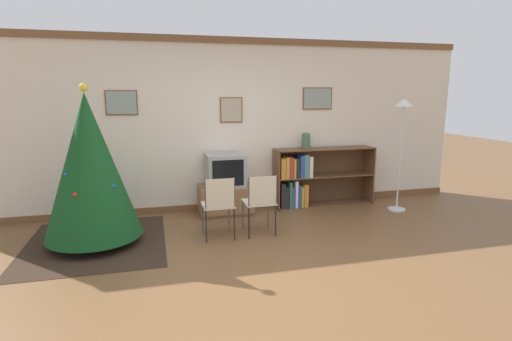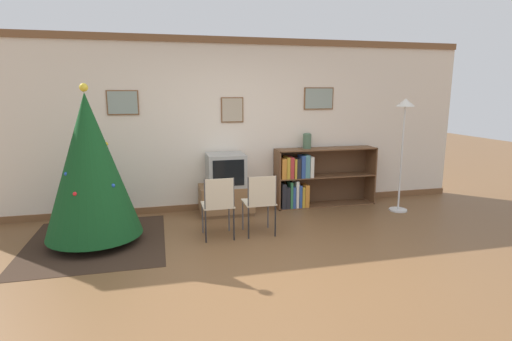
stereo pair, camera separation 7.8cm
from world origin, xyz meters
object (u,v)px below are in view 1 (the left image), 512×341
at_px(bookshelf, 307,178).
at_px(tv_console, 226,200).
at_px(television, 225,170).
at_px(christmas_tree, 90,166).
at_px(standing_lamp, 402,125).
at_px(folding_chair_right, 261,201).
at_px(vase, 306,141).
at_px(folding_chair_left, 219,204).

bearing_deg(bookshelf, tv_console, -176.38).
xyz_separation_m(tv_console, television, (0.00, -0.00, 0.47)).
xyz_separation_m(christmas_tree, standing_lamp, (4.52, 0.32, 0.38)).
distance_m(tv_console, folding_chair_right, 1.13).
distance_m(tv_console, television, 0.47).
xyz_separation_m(television, vase, (1.37, 0.14, 0.39)).
distance_m(bookshelf, standing_lamp, 1.70).
bearing_deg(bookshelf, folding_chair_right, -133.97).
bearing_deg(standing_lamp, vase, 153.91).
xyz_separation_m(christmas_tree, folding_chair_right, (2.09, -0.24, -0.51)).
bearing_deg(tv_console, christmas_tree, -155.38).
bearing_deg(folding_chair_right, bookshelf, 46.03).
bearing_deg(vase, folding_chair_right, -132.16).
height_order(tv_console, folding_chair_right, folding_chair_right).
relative_size(christmas_tree, standing_lamp, 1.11).
xyz_separation_m(television, standing_lamp, (2.71, -0.51, 0.67)).
xyz_separation_m(christmas_tree, folding_chair_left, (1.53, -0.24, -0.51)).
bearing_deg(television, bookshelf, 3.72).
relative_size(folding_chair_left, bookshelf, 0.48).
bearing_deg(vase, television, -173.99).
height_order(tv_console, folding_chair_left, folding_chair_left).
bearing_deg(vase, tv_console, -174.09).
relative_size(bookshelf, standing_lamp, 0.96).
bearing_deg(bookshelf, vase, 109.96).
xyz_separation_m(folding_chair_left, vase, (1.65, 1.21, 0.62)).
distance_m(television, folding_chair_right, 1.12).
xyz_separation_m(christmas_tree, tv_console, (1.81, 0.83, -0.76)).
relative_size(christmas_tree, tv_console, 2.41).
height_order(television, vase, vase).
height_order(folding_chair_right, standing_lamp, standing_lamp).
bearing_deg(christmas_tree, folding_chair_right, -6.56).
distance_m(tv_console, vase, 1.63).
xyz_separation_m(christmas_tree, television, (1.81, 0.83, -0.29)).
height_order(bookshelf, standing_lamp, standing_lamp).
height_order(christmas_tree, vase, christmas_tree).
bearing_deg(tv_console, folding_chair_right, -75.52).
height_order(folding_chair_left, folding_chair_right, same).
bearing_deg(folding_chair_right, folding_chair_left, 180.00).
distance_m(television, standing_lamp, 2.83).
height_order(tv_console, standing_lamp, standing_lamp).
height_order(folding_chair_right, vase, vase).
distance_m(folding_chair_right, bookshelf, 1.61).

